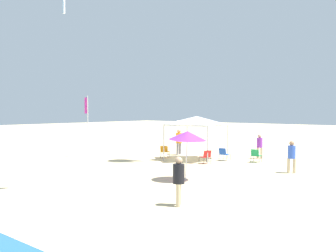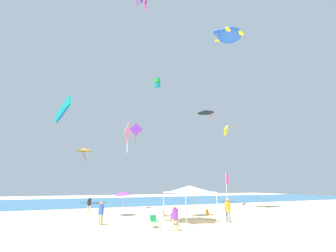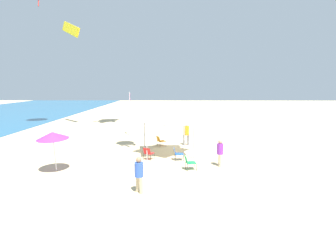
{
  "view_description": "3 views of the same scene",
  "coord_description": "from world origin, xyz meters",
  "px_view_note": "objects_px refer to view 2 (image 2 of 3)",
  "views": [
    {
      "loc": [
        -16.86,
        21.0,
        3.27
      ],
      "look_at": [
        -0.74,
        2.04,
        2.19
      ],
      "focal_mm": 41.6,
      "sensor_mm": 36.0,
      "label": 1
    },
    {
      "loc": [
        -12.03,
        -17.4,
        2.82
      ],
      "look_at": [
        -0.03,
        9.6,
        10.09
      ],
      "focal_mm": 25.94,
      "sensor_mm": 36.0,
      "label": 2
    },
    {
      "loc": [
        -20.16,
        0.4,
        4.83
      ],
      "look_at": [
        -3.44,
        0.66,
        2.19
      ],
      "focal_mm": 28.18,
      "sensor_mm": 36.0,
      "label": 3
    }
  ],
  "objects_px": {
    "folding_chair_near_cooler": "(209,214)",
    "person_watching_sky": "(228,208)",
    "folding_chair_right_of_tent": "(154,220)",
    "person_far_stroller": "(89,203)",
    "folding_chair_left_of_tent": "(175,218)",
    "canopy_tent": "(189,189)",
    "kite_diamond_pink": "(128,133)",
    "beach_umbrella": "(123,193)",
    "folding_chair_facing_ocean": "(166,215)",
    "person_by_tent": "(101,211)",
    "kite_turtle_blue": "(229,35)",
    "banner_flag": "(227,189)",
    "kite_box_green": "(157,83)",
    "kite_parafoil_teal": "(63,110)",
    "kite_delta_orange": "(84,150)",
    "kite_parafoil_yellow": "(226,130)",
    "kite_delta_black": "(206,111)",
    "kite_diamond_purple": "(136,130)",
    "person_kite_handler": "(175,216)"
  },
  "relations": [
    {
      "from": "folding_chair_facing_ocean",
      "to": "person_kite_handler",
      "type": "xyz_separation_m",
      "value": [
        -1.25,
        -4.39,
        0.47
      ]
    },
    {
      "from": "canopy_tent",
      "to": "person_watching_sky",
      "type": "xyz_separation_m",
      "value": [
        2.64,
        -1.46,
        -1.43
      ]
    },
    {
      "from": "person_far_stroller",
      "to": "banner_flag",
      "type": "bearing_deg",
      "value": 30.24
    },
    {
      "from": "person_far_stroller",
      "to": "folding_chair_left_of_tent",
      "type": "bearing_deg",
      "value": -8.73
    },
    {
      "from": "folding_chair_near_cooler",
      "to": "person_watching_sky",
      "type": "distance_m",
      "value": 2.2
    },
    {
      "from": "beach_umbrella",
      "to": "banner_flag",
      "type": "bearing_deg",
      "value": -13.68
    },
    {
      "from": "banner_flag",
      "to": "folding_chair_facing_ocean",
      "type": "bearing_deg",
      "value": -163.26
    },
    {
      "from": "beach_umbrella",
      "to": "folding_chair_left_of_tent",
      "type": "height_order",
      "value": "beach_umbrella"
    },
    {
      "from": "person_by_tent",
      "to": "kite_diamond_pink",
      "type": "distance_m",
      "value": 14.11
    },
    {
      "from": "folding_chair_near_cooler",
      "to": "kite_diamond_pink",
      "type": "xyz_separation_m",
      "value": [
        -4.6,
        11.04,
        8.81
      ]
    },
    {
      "from": "folding_chair_left_of_tent",
      "to": "kite_box_green",
      "type": "xyz_separation_m",
      "value": [
        6.6,
        20.95,
        20.58
      ]
    },
    {
      "from": "folding_chair_left_of_tent",
      "to": "kite_turtle_blue",
      "type": "height_order",
      "value": "kite_turtle_blue"
    },
    {
      "from": "person_by_tent",
      "to": "kite_turtle_blue",
      "type": "xyz_separation_m",
      "value": [
        15.35,
        2.84,
        20.83
      ]
    },
    {
      "from": "person_kite_handler",
      "to": "kite_diamond_pink",
      "type": "xyz_separation_m",
      "value": [
        0.44,
        14.82,
        8.34
      ]
    },
    {
      "from": "beach_umbrella",
      "to": "folding_chair_facing_ocean",
      "type": "bearing_deg",
      "value": -63.88
    },
    {
      "from": "canopy_tent",
      "to": "beach_umbrella",
      "type": "height_order",
      "value": "canopy_tent"
    },
    {
      "from": "canopy_tent",
      "to": "kite_parafoil_teal",
      "type": "height_order",
      "value": "kite_parafoil_teal"
    },
    {
      "from": "person_far_stroller",
      "to": "person_by_tent",
      "type": "relative_size",
      "value": 1.01
    },
    {
      "from": "kite_delta_black",
      "to": "kite_diamond_purple",
      "type": "distance_m",
      "value": 15.52
    },
    {
      "from": "folding_chair_near_cooler",
      "to": "person_kite_handler",
      "type": "xyz_separation_m",
      "value": [
        -5.05,
        -3.79,
        0.47
      ]
    },
    {
      "from": "folding_chair_right_of_tent",
      "to": "folding_chair_near_cooler",
      "type": "bearing_deg",
      "value": 8.88
    },
    {
      "from": "folding_chair_left_of_tent",
      "to": "person_watching_sky",
      "type": "relative_size",
      "value": 0.45
    },
    {
      "from": "folding_chair_near_cooler",
      "to": "person_kite_handler",
      "type": "bearing_deg",
      "value": -172.33
    },
    {
      "from": "canopy_tent",
      "to": "kite_turtle_blue",
      "type": "distance_m",
      "value": 21.46
    },
    {
      "from": "beach_umbrella",
      "to": "kite_parafoil_yellow",
      "type": "bearing_deg",
      "value": 16.22
    },
    {
      "from": "kite_box_green",
      "to": "kite_delta_orange",
      "type": "height_order",
      "value": "kite_box_green"
    },
    {
      "from": "person_watching_sky",
      "to": "kite_box_green",
      "type": "relative_size",
      "value": 1.02
    },
    {
      "from": "folding_chair_near_cooler",
      "to": "banner_flag",
      "type": "distance_m",
      "value": 5.67
    },
    {
      "from": "banner_flag",
      "to": "kite_box_green",
      "type": "xyz_separation_m",
      "value": [
        -1.59,
        16.62,
        18.56
      ]
    },
    {
      "from": "person_far_stroller",
      "to": "kite_diamond_purple",
      "type": "bearing_deg",
      "value": 117.07
    },
    {
      "from": "person_watching_sky",
      "to": "kite_parafoil_teal",
      "type": "bearing_deg",
      "value": 23.38
    },
    {
      "from": "folding_chair_facing_ocean",
      "to": "kite_turtle_blue",
      "type": "xyz_separation_m",
      "value": [
        10.09,
        2.78,
        21.33
      ]
    },
    {
      "from": "beach_umbrella",
      "to": "banner_flag",
      "type": "relative_size",
      "value": 0.56
    },
    {
      "from": "folding_chair_facing_ocean",
      "to": "kite_parafoil_yellow",
      "type": "xyz_separation_m",
      "value": [
        14.27,
        9.89,
        10.48
      ]
    },
    {
      "from": "kite_diamond_pink",
      "to": "person_watching_sky",
      "type": "bearing_deg",
      "value": 56.87
    },
    {
      "from": "canopy_tent",
      "to": "kite_diamond_pink",
      "type": "height_order",
      "value": "kite_diamond_pink"
    },
    {
      "from": "folding_chair_facing_ocean",
      "to": "kite_delta_orange",
      "type": "bearing_deg",
      "value": 38.29
    },
    {
      "from": "folding_chair_near_cooler",
      "to": "kite_turtle_blue",
      "type": "relative_size",
      "value": 0.2
    },
    {
      "from": "person_by_tent",
      "to": "canopy_tent",
      "type": "bearing_deg",
      "value": 132.14
    },
    {
      "from": "folding_chair_right_of_tent",
      "to": "kite_box_green",
      "type": "relative_size",
      "value": 0.45
    },
    {
      "from": "folding_chair_left_of_tent",
      "to": "beach_umbrella",
      "type": "bearing_deg",
      "value": 106.84
    },
    {
      "from": "kite_parafoil_teal",
      "to": "kite_delta_orange",
      "type": "relative_size",
      "value": 1.85
    },
    {
      "from": "folding_chair_near_cooler",
      "to": "person_far_stroller",
      "type": "distance_m",
      "value": 13.02
    },
    {
      "from": "kite_diamond_pink",
      "to": "kite_turtle_blue",
      "type": "distance_m",
      "value": 18.28
    },
    {
      "from": "kite_parafoil_yellow",
      "to": "kite_delta_orange",
      "type": "xyz_separation_m",
      "value": [
        -19.18,
        13.04,
        -2.36
      ]
    },
    {
      "from": "beach_umbrella",
      "to": "kite_parafoil_teal",
      "type": "relative_size",
      "value": 0.41
    },
    {
      "from": "folding_chair_near_cooler",
      "to": "kite_parafoil_teal",
      "type": "height_order",
      "value": "kite_parafoil_teal"
    },
    {
      "from": "folding_chair_near_cooler",
      "to": "kite_delta_orange",
      "type": "height_order",
      "value": "kite_delta_orange"
    },
    {
      "from": "person_by_tent",
      "to": "kite_box_green",
      "type": "height_order",
      "value": "kite_box_green"
    },
    {
      "from": "folding_chair_right_of_tent",
      "to": "person_kite_handler",
      "type": "height_order",
      "value": "person_kite_handler"
    }
  ]
}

